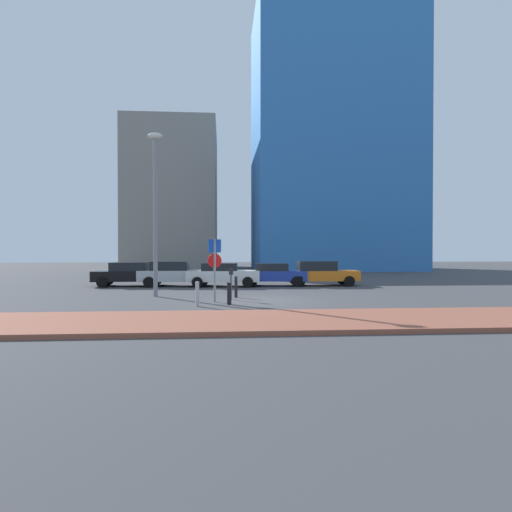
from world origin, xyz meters
TOP-DOWN VIEW (x-y plane):
  - ground_plane at (0.00, 0.00)m, footprint 120.00×120.00m
  - sidewalk_brick at (0.00, -5.78)m, footprint 40.00×3.89m
  - parked_car_black at (-7.24, 8.06)m, footprint 4.49×2.21m
  - parked_car_silver at (-4.50, 7.74)m, footprint 4.58×2.00m
  - parked_car_white at (-1.64, 7.35)m, footprint 4.43×2.22m
  - parked_car_blue at (1.47, 7.57)m, footprint 4.06×2.13m
  - parked_car_orange at (4.38, 7.53)m, footprint 4.46×1.98m
  - parking_sign_post at (-1.97, -0.40)m, footprint 0.58×0.21m
  - parking_meter at (-1.27, 0.45)m, footprint 0.18×0.14m
  - street_lamp at (-4.79, 1.98)m, footprint 0.70×0.36m
  - traffic_bollard_near at (-1.37, -1.33)m, footprint 0.18×0.18m
  - traffic_bollard_mid at (-2.62, -1.73)m, footprint 0.15×0.15m
  - traffic_bollard_far at (-1.02, 1.26)m, footprint 0.14×0.14m
  - building_colorful_midrise at (10.83, 30.05)m, footprint 17.52×13.58m
  - building_under_construction at (-7.64, 35.45)m, footprint 10.47×13.85m

SIDE VIEW (x-z plane):
  - ground_plane at x=0.00m, z-range 0.00..0.00m
  - sidewalk_brick at x=0.00m, z-range 0.00..0.14m
  - traffic_bollard_near at x=-1.37m, z-range 0.00..0.89m
  - traffic_bollard_mid at x=-2.62m, z-range 0.00..0.97m
  - traffic_bollard_far at x=-1.02m, z-range 0.00..0.98m
  - parked_car_blue at x=1.47m, z-range 0.04..1.43m
  - parked_car_white at x=-1.64m, z-range 0.04..1.46m
  - parked_car_black at x=-7.24m, z-range 0.03..1.49m
  - parked_car_silver at x=-4.50m, z-range 0.03..1.54m
  - parked_car_orange at x=4.38m, z-range 0.03..1.55m
  - parking_meter at x=-1.27m, z-range 0.21..1.60m
  - parking_sign_post at x=-1.97m, z-range 0.34..3.01m
  - street_lamp at x=-4.79m, z-range 0.63..8.35m
  - building_under_construction at x=-7.64m, z-range 0.00..17.19m
  - building_colorful_midrise at x=10.83m, z-range 0.00..29.78m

